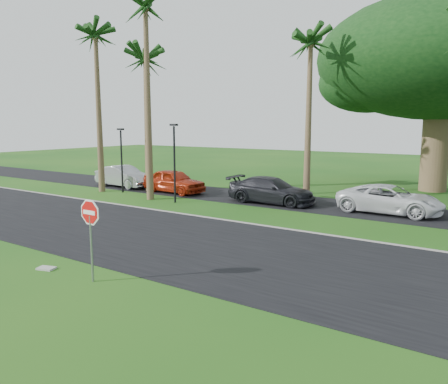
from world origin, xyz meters
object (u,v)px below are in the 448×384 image
car_silver (124,177)px  car_dark (271,191)px  car_minivan (390,200)px  stop_sign_near (90,223)px  car_red (174,181)px

car_silver → car_dark: size_ratio=0.90×
car_silver → car_dark: (12.14, 0.15, -0.02)m
car_silver → car_minivan: size_ratio=0.90×
stop_sign_near → car_dark: 14.57m
stop_sign_near → car_silver: size_ratio=0.55×
stop_sign_near → car_red: bearing=122.0°
car_minivan → car_silver: bearing=93.8°
stop_sign_near → car_silver: 19.86m
car_silver → car_red: (4.82, 0.01, 0.01)m
stop_sign_near → car_red: 16.89m
car_silver → car_minivan: bearing=-84.3°
car_silver → car_dark: car_silver is taller
stop_sign_near → car_silver: bearing=133.9°
car_silver → car_minivan: (18.66, 0.96, -0.05)m
car_red → stop_sign_near: bearing=-144.0°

